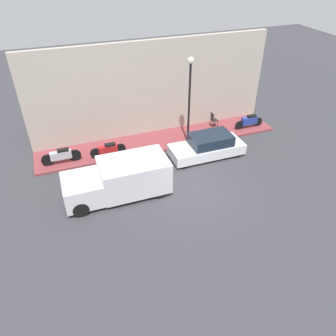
# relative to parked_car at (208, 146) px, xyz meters

# --- Properties ---
(ground_plane) EXTENTS (60.00, 60.00, 0.00)m
(ground_plane) POSITION_rel_parked_car_xyz_m (-2.54, 2.02, -0.62)
(ground_plane) COLOR #38383D
(sidewalk) EXTENTS (2.35, 14.73, 0.12)m
(sidewalk) POSITION_rel_parked_car_xyz_m (2.43, 2.02, -0.56)
(sidewalk) COLOR brown
(sidewalk) RESTS_ON ground_plane
(building_facade) EXTENTS (0.30, 14.73, 5.72)m
(building_facade) POSITION_rel_parked_car_xyz_m (3.75, 2.02, 2.24)
(building_facade) COLOR #B2A899
(building_facade) RESTS_ON ground_plane
(parked_car) EXTENTS (1.67, 4.19, 1.33)m
(parked_car) POSITION_rel_parked_car_xyz_m (0.00, 0.00, 0.00)
(parked_car) COLOR silver
(parked_car) RESTS_ON ground_plane
(delivery_van) EXTENTS (2.06, 4.94, 1.78)m
(delivery_van) POSITION_rel_parked_car_xyz_m (-1.67, 5.50, 0.29)
(delivery_van) COLOR silver
(delivery_van) RESTS_ON ground_plane
(motorcycle_blue) EXTENTS (0.30, 1.97, 0.85)m
(motorcycle_blue) POSITION_rel_parked_car_xyz_m (1.97, -3.93, -0.05)
(motorcycle_blue) COLOR navy
(motorcycle_blue) RESTS_ON sidewalk
(motorcycle_red) EXTENTS (0.30, 2.01, 0.74)m
(motorcycle_red) POSITION_rel_parked_car_xyz_m (1.77, 5.33, -0.09)
(motorcycle_red) COLOR #B21E1E
(motorcycle_red) RESTS_ON sidewalk
(scooter_silver) EXTENTS (0.30, 2.11, 0.84)m
(scooter_silver) POSITION_rel_parked_car_xyz_m (1.90, 7.87, -0.03)
(scooter_silver) COLOR #B7B7BF
(scooter_silver) RESTS_ON sidewalk
(streetlamp) EXTENTS (0.36, 0.36, 5.11)m
(streetlamp) POSITION_rel_parked_car_xyz_m (1.57, 0.55, 2.93)
(streetlamp) COLOR black
(streetlamp) RESTS_ON sidewalk
(cafe_chair) EXTENTS (0.40, 0.40, 0.99)m
(cafe_chair) POSITION_rel_parked_car_xyz_m (2.83, -1.77, 0.06)
(cafe_chair) COLOR #262626
(cafe_chair) RESTS_ON sidewalk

